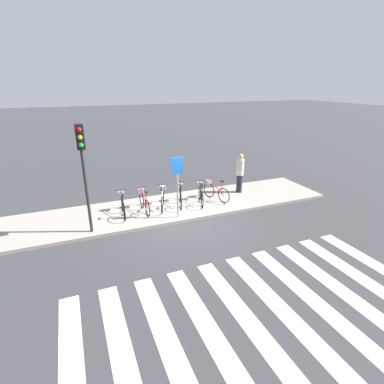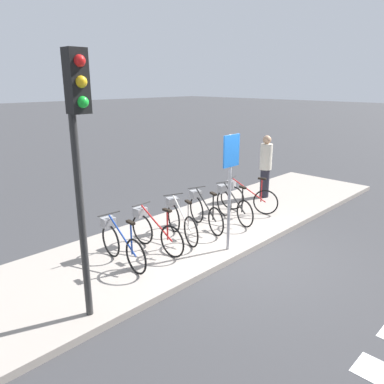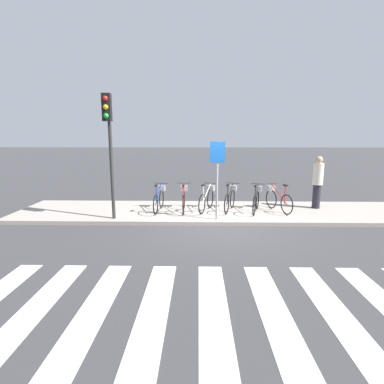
{
  "view_description": "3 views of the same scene",
  "coord_description": "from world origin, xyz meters",
  "px_view_note": "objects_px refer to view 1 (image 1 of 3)",
  "views": [
    {
      "loc": [
        -3.53,
        -9.33,
        4.91
      ],
      "look_at": [
        0.56,
        0.63,
        0.92
      ],
      "focal_mm": 28.0,
      "sensor_mm": 36.0,
      "label": 1
    },
    {
      "loc": [
        -5.56,
        -4.0,
        3.36
      ],
      "look_at": [
        -0.61,
        0.85,
        1.3
      ],
      "focal_mm": 35.0,
      "sensor_mm": 36.0,
      "label": 2
    },
    {
      "loc": [
        -0.69,
        -8.35,
        2.58
      ],
      "look_at": [
        -0.89,
        0.91,
        0.83
      ],
      "focal_mm": 28.0,
      "sensor_mm": 36.0,
      "label": 3
    }
  ],
  "objects_px": {
    "traffic_light": "(82,158)",
    "sign_post": "(177,177)",
    "pedestrian": "(240,172)",
    "parked_bicycle_2": "(163,198)",
    "parked_bicycle_5": "(215,190)",
    "parked_bicycle_1": "(144,201)",
    "parked_bicycle_3": "(181,195)",
    "parked_bicycle_0": "(123,204)",
    "parked_bicycle_4": "(201,193)"
  },
  "relations": [
    {
      "from": "traffic_light",
      "to": "sign_post",
      "type": "xyz_separation_m",
      "value": [
        3.09,
        0.05,
        -1.03
      ]
    },
    {
      "from": "pedestrian",
      "to": "traffic_light",
      "type": "relative_size",
      "value": 0.49
    },
    {
      "from": "parked_bicycle_2",
      "to": "parked_bicycle_5",
      "type": "distance_m",
      "value": 2.32
    },
    {
      "from": "parked_bicycle_1",
      "to": "parked_bicycle_5",
      "type": "distance_m",
      "value": 3.1
    },
    {
      "from": "parked_bicycle_3",
      "to": "sign_post",
      "type": "height_order",
      "value": "sign_post"
    },
    {
      "from": "traffic_light",
      "to": "sign_post",
      "type": "height_order",
      "value": "traffic_light"
    },
    {
      "from": "parked_bicycle_5",
      "to": "traffic_light",
      "type": "relative_size",
      "value": 0.4
    },
    {
      "from": "pedestrian",
      "to": "sign_post",
      "type": "distance_m",
      "value": 3.88
    },
    {
      "from": "parked_bicycle_0",
      "to": "pedestrian",
      "type": "bearing_deg",
      "value": 4.85
    },
    {
      "from": "parked_bicycle_4",
      "to": "traffic_light",
      "type": "distance_m",
      "value": 5.07
    },
    {
      "from": "traffic_light",
      "to": "parked_bicycle_1",
      "type": "bearing_deg",
      "value": 28.77
    },
    {
      "from": "parked_bicycle_0",
      "to": "traffic_light",
      "type": "bearing_deg",
      "value": -138.38
    },
    {
      "from": "traffic_light",
      "to": "parked_bicycle_0",
      "type": "bearing_deg",
      "value": 41.62
    },
    {
      "from": "parked_bicycle_2",
      "to": "pedestrian",
      "type": "bearing_deg",
      "value": 5.83
    },
    {
      "from": "parked_bicycle_2",
      "to": "parked_bicycle_5",
      "type": "relative_size",
      "value": 1.0
    },
    {
      "from": "parked_bicycle_1",
      "to": "parked_bicycle_4",
      "type": "xyz_separation_m",
      "value": [
        2.39,
        -0.08,
        0.0
      ]
    },
    {
      "from": "parked_bicycle_0",
      "to": "parked_bicycle_2",
      "type": "xyz_separation_m",
      "value": [
        1.6,
        0.07,
        0.0
      ]
    },
    {
      "from": "parked_bicycle_2",
      "to": "traffic_light",
      "type": "relative_size",
      "value": 0.4
    },
    {
      "from": "traffic_light",
      "to": "sign_post",
      "type": "distance_m",
      "value": 3.26
    },
    {
      "from": "parked_bicycle_2",
      "to": "parked_bicycle_5",
      "type": "bearing_deg",
      "value": 0.24
    },
    {
      "from": "traffic_light",
      "to": "sign_post",
      "type": "relative_size",
      "value": 1.57
    },
    {
      "from": "sign_post",
      "to": "parked_bicycle_5",
      "type": "bearing_deg",
      "value": 28.83
    },
    {
      "from": "parked_bicycle_3",
      "to": "parked_bicycle_5",
      "type": "xyz_separation_m",
      "value": [
        1.55,
        -0.01,
        0.0
      ]
    },
    {
      "from": "parked_bicycle_0",
      "to": "parked_bicycle_1",
      "type": "distance_m",
      "value": 0.82
    },
    {
      "from": "sign_post",
      "to": "parked_bicycle_0",
      "type": "bearing_deg",
      "value": 150.07
    },
    {
      "from": "parked_bicycle_3",
      "to": "pedestrian",
      "type": "distance_m",
      "value": 3.06
    },
    {
      "from": "parked_bicycle_3",
      "to": "parked_bicycle_4",
      "type": "xyz_separation_m",
      "value": [
        0.84,
        -0.15,
        0.0
      ]
    },
    {
      "from": "traffic_light",
      "to": "parked_bicycle_3",
      "type": "bearing_deg",
      "value": 18.43
    },
    {
      "from": "sign_post",
      "to": "parked_bicycle_2",
      "type": "bearing_deg",
      "value": 102.32
    },
    {
      "from": "parked_bicycle_2",
      "to": "sign_post",
      "type": "bearing_deg",
      "value": -77.68
    },
    {
      "from": "parked_bicycle_4",
      "to": "parked_bicycle_3",
      "type": "bearing_deg",
      "value": 169.94
    },
    {
      "from": "parked_bicycle_5",
      "to": "traffic_light",
      "type": "height_order",
      "value": "traffic_light"
    },
    {
      "from": "parked_bicycle_5",
      "to": "parked_bicycle_3",
      "type": "bearing_deg",
      "value": 179.47
    },
    {
      "from": "parked_bicycle_4",
      "to": "parked_bicycle_5",
      "type": "bearing_deg",
      "value": 10.72
    },
    {
      "from": "parked_bicycle_3",
      "to": "sign_post",
      "type": "bearing_deg",
      "value": -114.44
    },
    {
      "from": "parked_bicycle_3",
      "to": "parked_bicycle_5",
      "type": "height_order",
      "value": "same"
    },
    {
      "from": "traffic_light",
      "to": "sign_post",
      "type": "bearing_deg",
      "value": 0.92
    },
    {
      "from": "parked_bicycle_3",
      "to": "traffic_light",
      "type": "distance_m",
      "value": 4.39
    },
    {
      "from": "pedestrian",
      "to": "parked_bicycle_5",
      "type": "bearing_deg",
      "value": -165.44
    },
    {
      "from": "parked_bicycle_0",
      "to": "parked_bicycle_4",
      "type": "bearing_deg",
      "value": -0.96
    },
    {
      "from": "parked_bicycle_4",
      "to": "parked_bicycle_1",
      "type": "bearing_deg",
      "value": 178.14
    },
    {
      "from": "parked_bicycle_1",
      "to": "pedestrian",
      "type": "height_order",
      "value": "pedestrian"
    },
    {
      "from": "parked_bicycle_0",
      "to": "parked_bicycle_5",
      "type": "relative_size",
      "value": 1.05
    },
    {
      "from": "parked_bicycle_5",
      "to": "sign_post",
      "type": "height_order",
      "value": "sign_post"
    },
    {
      "from": "parked_bicycle_3",
      "to": "parked_bicycle_4",
      "type": "distance_m",
      "value": 0.85
    },
    {
      "from": "parked_bicycle_2",
      "to": "sign_post",
      "type": "relative_size",
      "value": 0.63
    },
    {
      "from": "parked_bicycle_2",
      "to": "parked_bicycle_3",
      "type": "relative_size",
      "value": 0.99
    },
    {
      "from": "parked_bicycle_5",
      "to": "pedestrian",
      "type": "distance_m",
      "value": 1.58
    },
    {
      "from": "parked_bicycle_0",
      "to": "parked_bicycle_3",
      "type": "distance_m",
      "value": 2.37
    },
    {
      "from": "parked_bicycle_0",
      "to": "parked_bicycle_4",
      "type": "height_order",
      "value": "same"
    }
  ]
}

